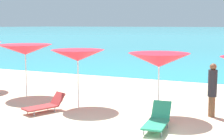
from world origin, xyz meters
TOP-DOWN VIEW (x-y plane):
  - ground_plane at (0.00, 10.00)m, footprint 50.00×100.00m
  - umbrella_2 at (-5.88, 3.86)m, footprint 2.28×2.28m
  - umbrella_3 at (-2.92, 3.15)m, footprint 1.97×1.97m
  - umbrella_4 at (0.16, 3.08)m, footprint 2.05×2.05m
  - lounge_chair_2 at (-3.60, 2.03)m, footprint 1.09×1.57m
  - lounge_chair_6 at (0.56, 1.74)m, footprint 0.72×1.64m
  - beachgoer_0 at (1.76, 3.85)m, footprint 0.30×0.30m

SIDE VIEW (x-z plane):
  - ground_plane at x=0.00m, z-range -0.30..0.00m
  - lounge_chair_2 at x=-3.60m, z-range -0.06..0.56m
  - lounge_chair_6 at x=0.56m, z-range -0.06..0.65m
  - beachgoer_0 at x=1.76m, z-range 0.07..1.85m
  - umbrella_4 at x=0.16m, z-range 0.83..2.95m
  - umbrella_3 at x=-2.92m, z-range 0.86..2.98m
  - umbrella_2 at x=-5.88m, z-range 0.89..3.10m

